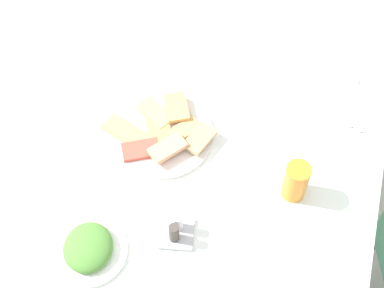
% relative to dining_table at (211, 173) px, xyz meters
% --- Properties ---
extents(ground_plane, '(6.00, 6.00, 0.00)m').
position_rel_dining_table_xyz_m(ground_plane, '(0.00, 0.00, -0.68)').
color(ground_plane, '#B7B7A9').
extents(dining_table, '(1.19, 0.93, 0.75)m').
position_rel_dining_table_xyz_m(dining_table, '(0.00, 0.00, 0.00)').
color(dining_table, white).
rests_on(dining_table, ground_plane).
extents(pide_platter, '(0.29, 0.33, 0.05)m').
position_rel_dining_table_xyz_m(pide_platter, '(-0.04, -0.16, 0.09)').
color(pide_platter, white).
rests_on(pide_platter, dining_table).
extents(salad_plate_greens, '(0.20, 0.20, 0.05)m').
position_rel_dining_table_xyz_m(salad_plate_greens, '(0.35, -0.23, 0.09)').
color(salad_plate_greens, white).
rests_on(salad_plate_greens, dining_table).
extents(soda_can, '(0.09, 0.09, 0.12)m').
position_rel_dining_table_xyz_m(soda_can, '(0.04, 0.24, 0.14)').
color(soda_can, orange).
rests_on(soda_can, dining_table).
extents(paper_napkin, '(0.16, 0.16, 0.00)m').
position_rel_dining_table_xyz_m(paper_napkin, '(-0.30, 0.35, 0.08)').
color(paper_napkin, white).
rests_on(paper_napkin, dining_table).
extents(fork, '(0.18, 0.06, 0.00)m').
position_rel_dining_table_xyz_m(fork, '(-0.30, 0.34, 0.08)').
color(fork, silver).
rests_on(fork, paper_napkin).
extents(spoon, '(0.20, 0.06, 0.00)m').
position_rel_dining_table_xyz_m(spoon, '(-0.30, 0.37, 0.08)').
color(spoon, silver).
rests_on(spoon, paper_napkin).
extents(condiment_caddy, '(0.11, 0.11, 0.08)m').
position_rel_dining_table_xyz_m(condiment_caddy, '(0.25, -0.03, 0.10)').
color(condiment_caddy, '#B2B2B7').
rests_on(condiment_caddy, dining_table).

